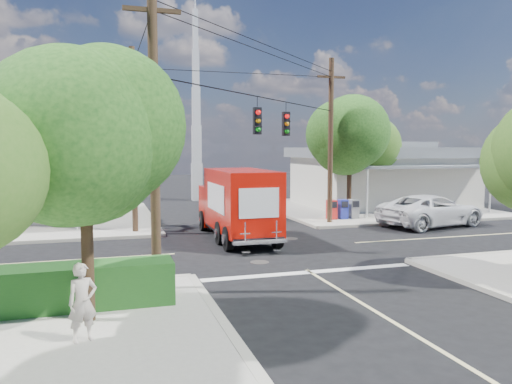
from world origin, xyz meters
name	(u,v)px	position (x,y,z in m)	size (l,w,h in m)	color
ground	(270,248)	(0.00, 0.00, 0.00)	(120.00, 120.00, 0.00)	black
sidewalk_ne	(369,208)	(10.88, 10.88, 0.07)	(14.12, 14.12, 0.14)	gray
sidewalk_nw	(26,221)	(-10.88, 10.88, 0.07)	(14.12, 14.12, 0.14)	gray
road_markings	(282,255)	(0.00, -1.47, 0.01)	(32.00, 32.00, 0.01)	beige
building_ne	(382,174)	(12.50, 11.97, 2.32)	(11.80, 10.20, 4.50)	silver
building_nw	(8,182)	(-12.00, 12.46, 2.22)	(10.80, 10.20, 4.30)	beige
radio_tower	(196,130)	(0.50, 20.00, 5.64)	(0.80, 0.80, 17.00)	silver
tree_sw_front	(85,142)	(-6.99, -7.54, 4.33)	(3.88, 3.78, 6.03)	#422D1C
tree_ne_front	(350,138)	(7.21, 6.76, 4.77)	(4.21, 4.14, 6.66)	#422D1C
tree_ne_back	(371,148)	(9.81, 8.96, 4.19)	(3.77, 3.66, 5.82)	#422D1C
palm_nw_front	(85,131)	(-7.50, 7.50, 5.04)	(3.01, 3.08, 5.59)	#422D1C
palm_nw_back	(46,139)	(-9.50, 9.00, 4.67)	(3.01, 3.08, 5.19)	#422D1C
utility_poles	(224,137)	(-1.58, 1.60, 4.67)	(12.00, 10.68, 9.00)	#473321
picket_fence	(59,280)	(-7.80, -5.60, 0.68)	(5.94, 0.06, 1.00)	silver
hedge_sw	(48,288)	(-8.00, -6.40, 0.69)	(6.20, 1.20, 1.10)	#1D4F1B
vending_boxes	(343,209)	(6.50, 6.20, 0.69)	(1.90, 0.50, 1.10)	red
delivery_truck	(237,204)	(-0.77, 2.44, 1.64)	(2.42, 7.48, 3.22)	black
parked_car	(431,211)	(10.18, 3.09, 0.85)	(2.82, 6.11, 1.70)	silver
pedestrian	(82,302)	(-7.08, -8.83, 0.97)	(0.61, 0.40, 1.66)	beige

